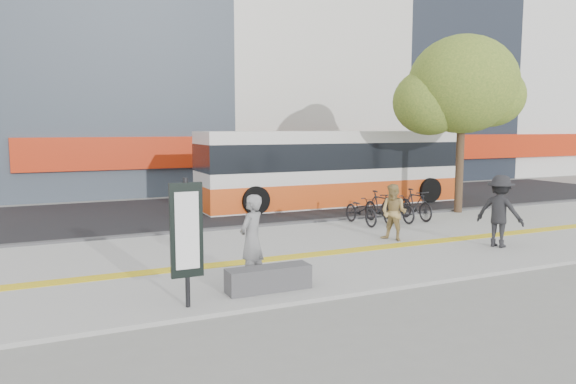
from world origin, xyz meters
name	(u,v)px	position (x,y,z in m)	size (l,w,h in m)	color
ground	(354,265)	(0.00, 0.00, 0.00)	(120.00, 120.00, 0.00)	slate
sidewalk	(323,250)	(0.00, 1.50, 0.04)	(40.00, 7.00, 0.08)	gray
tactile_strip	(333,252)	(0.00, 1.00, 0.09)	(40.00, 0.45, 0.01)	gold
street	(229,210)	(0.00, 9.00, 0.03)	(40.00, 8.00, 0.06)	black
curb	(270,226)	(0.00, 5.00, 0.07)	(40.00, 0.25, 0.14)	#3A3A3C
bench	(269,279)	(-2.60, -1.20, 0.30)	(1.60, 0.45, 0.45)	#3A3A3C
signboard	(187,232)	(-4.20, -1.51, 1.37)	(0.55, 0.10, 2.20)	black
street_tree	(460,87)	(7.18, 4.82, 4.51)	(4.40, 3.80, 6.31)	#3A2A1A
bus	(335,170)	(4.25, 8.50, 1.43)	(10.91, 2.59, 2.90)	silver
bicycle_row	(388,207)	(3.69, 4.00, 0.56)	(2.65, 1.75, 1.02)	black
seated_woman	(252,239)	(-2.71, -0.61, 0.95)	(0.64, 0.42, 1.74)	black
pedestrian_tan	(394,212)	(2.18, 1.57, 0.84)	(0.74, 0.58, 1.52)	#9F834C
pedestrian_dark	(500,211)	(4.17, -0.17, 1.00)	(1.18, 0.68, 1.83)	black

